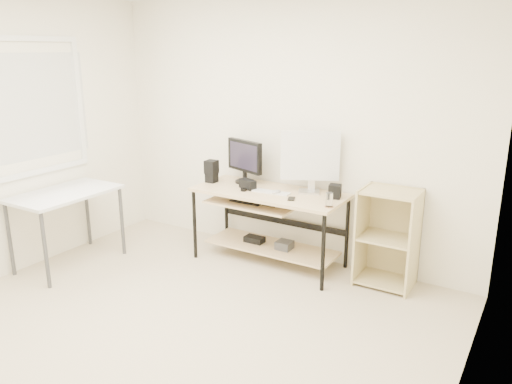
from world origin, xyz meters
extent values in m
cube|color=beige|center=(0.00, 0.00, -0.01)|extent=(4.00, 4.00, 0.01)
cube|color=white|center=(0.00, 2.00, 1.30)|extent=(4.00, 0.01, 2.60)
cube|color=white|center=(2.00, 0.00, 1.30)|extent=(0.01, 4.00, 2.60)
cube|color=white|center=(-1.98, 0.60, 1.55)|extent=(0.01, 1.00, 1.20)
cube|color=beige|center=(0.00, 1.66, 0.73)|extent=(1.50, 0.65, 0.03)
cube|color=beige|center=(-0.15, 1.60, 0.62)|extent=(0.90, 0.49, 0.02)
cube|color=beige|center=(0.00, 1.71, 0.15)|extent=(1.35, 0.46, 0.02)
cube|color=black|center=(-0.20, 1.60, 0.64)|extent=(0.33, 0.22, 0.01)
cylinder|color=black|center=(0.05, 1.55, 0.64)|extent=(0.14, 0.01, 0.01)
cube|color=#3E3E40|center=(0.15, 1.71, 0.20)|extent=(0.15, 0.15, 0.08)
cube|color=black|center=(-0.20, 1.71, 0.19)|extent=(0.20, 0.12, 0.06)
cylinder|color=black|center=(-0.71, 1.37, 0.36)|extent=(0.04, 0.04, 0.72)
cylinder|color=black|center=(-0.71, 1.94, 0.36)|extent=(0.04, 0.04, 0.72)
cylinder|color=black|center=(0.71, 1.37, 0.36)|extent=(0.04, 0.04, 0.72)
cylinder|color=black|center=(0.71, 1.94, 0.36)|extent=(0.04, 0.04, 0.72)
cube|color=silver|center=(-1.68, 0.60, 0.73)|extent=(0.60, 1.00, 0.03)
cylinder|color=#3E3E40|center=(-1.94, 0.14, 0.36)|extent=(0.04, 0.04, 0.72)
cylinder|color=#3E3E40|center=(-1.94, 1.06, 0.36)|extent=(0.04, 0.04, 0.72)
cylinder|color=#3E3E40|center=(-1.42, 0.14, 0.36)|extent=(0.04, 0.04, 0.72)
cylinder|color=#3E3E40|center=(-1.42, 1.06, 0.36)|extent=(0.04, 0.04, 0.72)
cube|color=#CFBE81|center=(0.91, 1.78, 0.45)|extent=(0.02, 0.40, 0.90)
cube|color=#CFBE81|center=(1.39, 1.78, 0.45)|extent=(0.02, 0.40, 0.90)
cube|color=#CFBE81|center=(1.15, 1.97, 0.45)|extent=(0.50, 0.02, 0.90)
cube|color=#CFBE81|center=(1.15, 1.78, 0.04)|extent=(0.46, 0.38, 0.02)
cube|color=#CFBE81|center=(1.15, 1.78, 0.45)|extent=(0.46, 0.38, 0.02)
cube|color=#CFBE81|center=(1.15, 1.78, 0.88)|extent=(0.46, 0.38, 0.02)
cylinder|color=black|center=(-0.38, 1.81, 0.76)|extent=(0.20, 0.20, 0.02)
cylinder|color=black|center=(-0.38, 1.81, 0.82)|extent=(0.04, 0.04, 0.10)
cube|color=black|center=(-0.38, 1.81, 1.03)|extent=(0.47, 0.20, 0.32)
cube|color=black|center=(-0.38, 1.78, 1.03)|extent=(0.39, 0.13, 0.26)
cube|color=silver|center=(0.35, 1.81, 0.76)|extent=(0.20, 0.18, 0.02)
cylinder|color=silver|center=(0.35, 1.81, 0.82)|extent=(0.05, 0.05, 0.11)
cube|color=silver|center=(0.35, 1.81, 1.11)|extent=(0.53, 0.28, 0.47)
cube|color=#225496|center=(0.35, 1.78, 1.11)|extent=(0.43, 0.20, 0.37)
cube|color=silver|center=(0.04, 1.62, 0.76)|extent=(0.38, 0.13, 0.01)
ellipsoid|color=#B6B6BB|center=(0.10, 1.61, 0.77)|extent=(0.08, 0.12, 0.04)
cube|color=black|center=(-0.22, 1.62, 0.80)|extent=(0.20, 0.15, 0.09)
cube|color=black|center=(-0.68, 1.64, 0.80)|extent=(0.11, 0.11, 0.09)
cube|color=black|center=(-0.68, 1.64, 0.91)|extent=(0.12, 0.12, 0.14)
cube|color=black|center=(0.64, 1.76, 0.81)|extent=(0.13, 0.13, 0.13)
cube|color=black|center=(-0.70, 1.63, 0.83)|extent=(0.09, 0.07, 0.17)
cylinder|color=black|center=(-0.22, 1.53, 0.76)|extent=(0.08, 0.08, 0.03)
cube|color=black|center=(0.31, 1.52, 0.75)|extent=(0.10, 0.13, 0.01)
cylinder|color=#AC764E|center=(0.70, 1.48, 0.75)|extent=(0.09, 0.09, 0.01)
cylinder|color=white|center=(0.70, 1.48, 0.82)|extent=(0.07, 0.07, 0.12)
camera|label=1|loc=(2.31, -2.40, 2.08)|focal=35.00mm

